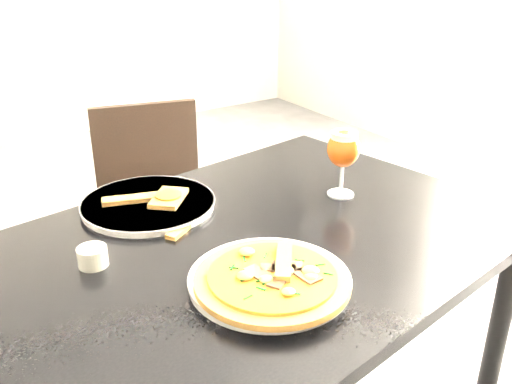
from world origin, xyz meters
TOP-DOWN VIEW (x-y plane):
  - dining_table at (0.09, -0.25)m, footprint 1.31×0.98m
  - chair_far at (0.21, 0.53)m, footprint 0.46×0.46m
  - plate_main at (0.03, -0.41)m, footprint 0.36×0.36m
  - pizza at (0.02, -0.43)m, footprint 0.28×0.28m
  - plate_second at (-0.02, 0.02)m, footprint 0.36×0.36m
  - crust_scraps at (-0.00, 0.01)m, footprint 0.21×0.14m
  - loose_crust at (-0.00, -0.13)m, footprint 0.11×0.08m
  - sauce_cup at (-0.22, -0.17)m, footprint 0.06×0.06m
  - beer_glass at (0.40, -0.18)m, footprint 0.08×0.08m

SIDE VIEW (x-z plane):
  - chair_far at x=0.21m, z-range 0.04..0.86m
  - dining_table at x=0.09m, z-range 0.28..1.03m
  - loose_crust at x=0.00m, z-range 0.75..0.76m
  - plate_main at x=0.03m, z-range 0.75..0.77m
  - plate_second at x=-0.02m, z-range 0.75..0.77m
  - sauce_cup at x=-0.22m, z-range 0.75..0.79m
  - crust_scraps at x=0.00m, z-range 0.77..0.78m
  - pizza at x=0.02m, z-range 0.76..0.79m
  - beer_glass at x=0.40m, z-range 0.79..0.95m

